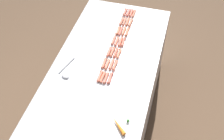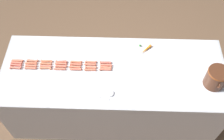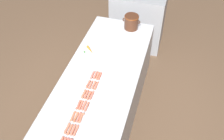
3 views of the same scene
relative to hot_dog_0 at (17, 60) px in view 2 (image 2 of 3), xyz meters
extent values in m
plane|color=brown|center=(0.09, 1.04, -0.86)|extent=(20.00, 20.00, 0.00)
cube|color=#ADAFB5|center=(0.09, 1.04, -0.44)|extent=(0.92, 2.40, 0.85)
cube|color=silver|center=(0.09, 1.04, -0.01)|extent=(0.91, 2.35, 0.00)
cylinder|color=#D47153|center=(0.00, 0.00, 0.00)|extent=(0.03, 0.11, 0.02)
sphere|color=#D47153|center=(0.00, -0.05, 0.00)|extent=(0.02, 0.02, 0.02)
sphere|color=#D47153|center=(0.00, 0.05, 0.00)|extent=(0.02, 0.02, 0.02)
cylinder|color=#CD7254|center=(0.00, 0.16, 0.00)|extent=(0.03, 0.11, 0.02)
sphere|color=#CD7254|center=(0.00, 0.11, 0.00)|extent=(0.02, 0.02, 0.02)
sphere|color=#CD7254|center=(-0.01, 0.22, 0.00)|extent=(0.02, 0.02, 0.02)
cylinder|color=#D8714F|center=(0.00, 0.32, 0.00)|extent=(0.03, 0.11, 0.02)
sphere|color=#D8714F|center=(-0.01, 0.26, 0.00)|extent=(0.02, 0.02, 0.02)
sphere|color=#D8714F|center=(0.00, 0.37, 0.00)|extent=(0.02, 0.02, 0.02)
cylinder|color=#D2644D|center=(0.00, 0.48, 0.00)|extent=(0.03, 0.11, 0.02)
sphere|color=#D2644D|center=(0.00, 0.42, 0.00)|extent=(0.02, 0.02, 0.02)
sphere|color=#D2644D|center=(0.01, 0.53, 0.00)|extent=(0.02, 0.02, 0.02)
cylinder|color=#D76F4F|center=(0.00, 0.64, 0.00)|extent=(0.03, 0.11, 0.02)
sphere|color=#D76F4F|center=(0.00, 0.58, 0.00)|extent=(0.02, 0.02, 0.02)
sphere|color=#D76F4F|center=(0.00, 0.69, 0.00)|extent=(0.02, 0.02, 0.02)
cylinder|color=#CC6C52|center=(0.00, 0.79, 0.00)|extent=(0.03, 0.11, 0.02)
sphere|color=#CC6C52|center=(0.00, 0.74, 0.00)|extent=(0.02, 0.02, 0.02)
sphere|color=#CC6C52|center=(-0.01, 0.85, 0.00)|extent=(0.02, 0.02, 0.02)
cylinder|color=#D56654|center=(0.00, 0.95, 0.00)|extent=(0.03, 0.11, 0.02)
sphere|color=#D56654|center=(-0.01, 0.90, 0.00)|extent=(0.02, 0.02, 0.02)
sphere|color=#D56654|center=(0.00, 1.01, 0.00)|extent=(0.02, 0.02, 0.02)
cylinder|color=#D66A54|center=(0.03, 0.00, 0.00)|extent=(0.03, 0.11, 0.02)
sphere|color=#D66A54|center=(0.03, -0.06, 0.00)|extent=(0.02, 0.02, 0.02)
sphere|color=#D66A54|center=(0.03, 0.05, 0.00)|extent=(0.02, 0.02, 0.02)
cylinder|color=#D06D4D|center=(0.03, 0.16, 0.00)|extent=(0.03, 0.11, 0.02)
sphere|color=#D06D4D|center=(0.03, 0.10, 0.00)|extent=(0.02, 0.02, 0.02)
sphere|color=#D06D4D|center=(0.03, 0.21, 0.00)|extent=(0.02, 0.02, 0.02)
cylinder|color=#CA704D|center=(0.03, 0.31, 0.00)|extent=(0.03, 0.11, 0.02)
sphere|color=#CA704D|center=(0.03, 0.26, 0.00)|extent=(0.02, 0.02, 0.02)
sphere|color=#CA704D|center=(0.03, 0.37, 0.00)|extent=(0.02, 0.02, 0.02)
cylinder|color=#D76C52|center=(0.03, 0.47, 0.00)|extent=(0.03, 0.11, 0.02)
sphere|color=#D76C52|center=(0.03, 0.42, 0.00)|extent=(0.02, 0.02, 0.02)
sphere|color=#D76C52|center=(0.03, 0.53, 0.00)|extent=(0.02, 0.02, 0.02)
cylinder|color=#CD664E|center=(0.03, 0.64, 0.00)|extent=(0.03, 0.11, 0.02)
sphere|color=#CD664E|center=(0.03, 0.58, 0.00)|extent=(0.02, 0.02, 0.02)
sphere|color=#CD664E|center=(0.03, 0.69, 0.00)|extent=(0.02, 0.02, 0.02)
cylinder|color=#CE6C52|center=(0.03, 0.79, 0.00)|extent=(0.03, 0.11, 0.02)
sphere|color=#CE6C52|center=(0.03, 0.74, 0.00)|extent=(0.02, 0.02, 0.02)
sphere|color=#CE6C52|center=(0.03, 0.85, 0.00)|extent=(0.02, 0.02, 0.02)
cylinder|color=#CC6952|center=(0.03, 0.96, 0.00)|extent=(0.03, 0.11, 0.02)
sphere|color=#CC6952|center=(0.03, 0.91, 0.00)|extent=(0.02, 0.02, 0.02)
sphere|color=#CC6952|center=(0.03, 1.01, 0.00)|extent=(0.02, 0.02, 0.02)
cylinder|color=#D86452|center=(0.06, 0.00, 0.00)|extent=(0.03, 0.11, 0.02)
sphere|color=#D86452|center=(0.06, -0.06, 0.00)|extent=(0.02, 0.02, 0.02)
sphere|color=#D86452|center=(0.06, 0.05, 0.00)|extent=(0.02, 0.02, 0.02)
cylinder|color=#CC6F54|center=(0.06, 0.16, 0.00)|extent=(0.03, 0.11, 0.02)
sphere|color=#CC6F54|center=(0.06, 0.11, 0.00)|extent=(0.02, 0.02, 0.02)
sphere|color=#CC6F54|center=(0.06, 0.22, 0.00)|extent=(0.02, 0.02, 0.02)
cylinder|color=#CB6553|center=(0.06, 0.32, 0.00)|extent=(0.03, 0.11, 0.02)
sphere|color=#CB6553|center=(0.06, 0.27, 0.00)|extent=(0.02, 0.02, 0.02)
sphere|color=#CB6553|center=(0.06, 0.38, 0.00)|extent=(0.02, 0.02, 0.02)
cylinder|color=#D16A51|center=(0.06, 0.48, 0.00)|extent=(0.03, 0.11, 0.02)
sphere|color=#D16A51|center=(0.06, 0.43, 0.00)|extent=(0.02, 0.02, 0.02)
sphere|color=#D16A51|center=(0.06, 0.54, 0.00)|extent=(0.02, 0.02, 0.02)
cylinder|color=#CA6B4F|center=(0.07, 0.63, 0.00)|extent=(0.03, 0.11, 0.02)
sphere|color=#CA6B4F|center=(0.07, 0.58, 0.00)|extent=(0.02, 0.02, 0.02)
sphere|color=#CA6B4F|center=(0.06, 0.69, 0.00)|extent=(0.02, 0.02, 0.02)
cylinder|color=#CF7256|center=(0.07, 0.80, 0.00)|extent=(0.03, 0.11, 0.02)
sphere|color=#CF7256|center=(0.07, 0.75, 0.00)|extent=(0.02, 0.02, 0.02)
sphere|color=#CF7256|center=(0.06, 0.85, 0.00)|extent=(0.02, 0.02, 0.02)
cylinder|color=#D46E51|center=(0.06, 0.96, 0.00)|extent=(0.03, 0.11, 0.02)
sphere|color=#D46E51|center=(0.07, 0.90, 0.00)|extent=(0.02, 0.02, 0.02)
sphere|color=#D46E51|center=(0.06, 1.01, 0.00)|extent=(0.02, 0.02, 0.02)
cylinder|color=#D16954|center=(0.10, 0.00, 0.00)|extent=(0.03, 0.11, 0.02)
sphere|color=#D16954|center=(0.10, -0.05, 0.00)|extent=(0.02, 0.02, 0.02)
sphere|color=#D16954|center=(0.09, 0.06, 0.00)|extent=(0.02, 0.02, 0.02)
cylinder|color=#D26F54|center=(0.10, 0.16, 0.00)|extent=(0.03, 0.11, 0.02)
sphere|color=#D26F54|center=(0.10, 0.11, 0.00)|extent=(0.02, 0.02, 0.02)
sphere|color=#D26F54|center=(0.09, 0.22, 0.00)|extent=(0.02, 0.02, 0.02)
cylinder|color=#CB7150|center=(0.09, 0.32, 0.00)|extent=(0.03, 0.11, 0.02)
sphere|color=#CB7150|center=(0.09, 0.27, 0.00)|extent=(0.02, 0.02, 0.02)
sphere|color=#CB7150|center=(0.10, 0.37, 0.00)|extent=(0.02, 0.02, 0.02)
cylinder|color=#CF6A52|center=(0.10, 0.47, 0.00)|extent=(0.03, 0.11, 0.02)
sphere|color=#CF6A52|center=(0.10, 0.42, 0.00)|extent=(0.02, 0.02, 0.02)
sphere|color=#CF6A52|center=(0.10, 0.53, 0.00)|extent=(0.02, 0.02, 0.02)
cylinder|color=#D86A52|center=(0.09, 0.64, 0.00)|extent=(0.03, 0.11, 0.02)
sphere|color=#D86A52|center=(0.09, 0.59, 0.00)|extent=(0.02, 0.02, 0.02)
sphere|color=#D86A52|center=(0.10, 0.70, 0.00)|extent=(0.02, 0.02, 0.02)
cylinder|color=#CF6A4F|center=(0.10, 0.79, 0.00)|extent=(0.03, 0.11, 0.02)
sphere|color=#CF6A4F|center=(0.10, 0.74, 0.00)|extent=(0.02, 0.02, 0.02)
sphere|color=#CF6A4F|center=(0.10, 0.85, 0.00)|extent=(0.02, 0.02, 0.02)
cylinder|color=#D66850|center=(0.09, 0.95, 0.00)|extent=(0.03, 0.11, 0.02)
sphere|color=#D66850|center=(0.09, 0.90, 0.00)|extent=(0.02, 0.02, 0.02)
sphere|color=#D66850|center=(0.09, 1.01, 0.00)|extent=(0.02, 0.02, 0.02)
cylinder|color=#472616|center=(0.22, 2.06, 0.10)|extent=(0.21, 0.21, 0.22)
torus|color=brown|center=(0.22, 2.06, 0.19)|extent=(0.22, 0.22, 0.02)
torus|color=#472616|center=(0.12, 2.06, 0.12)|extent=(0.06, 0.01, 0.06)
torus|color=#472616|center=(0.33, 2.06, 0.12)|extent=(0.06, 0.01, 0.06)
cylinder|color=#B7B7BC|center=(0.42, 0.90, -0.01)|extent=(0.08, 0.21, 0.01)
ellipsoid|color=#B7B7BC|center=(0.38, 1.03, 0.00)|extent=(0.08, 0.07, 0.02)
cone|color=orange|center=(-0.19, 1.39, 0.00)|extent=(0.14, 0.14, 0.03)
sphere|color=#387F2D|center=(-0.25, 1.33, 0.00)|extent=(0.02, 0.02, 0.02)
camera|label=1|loc=(-0.45, 2.51, 1.88)|focal=46.43mm
camera|label=2|loc=(1.72, 1.07, 2.31)|focal=43.08mm
camera|label=3|loc=(0.84, -1.10, 2.24)|focal=41.09mm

